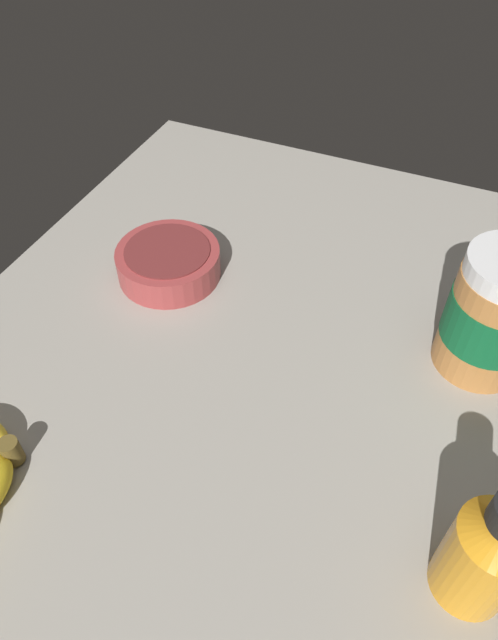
{
  "coord_description": "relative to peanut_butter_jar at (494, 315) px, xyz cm",
  "views": [
    {
      "loc": [
        42.87,
        14.61,
        51.55
      ],
      "look_at": [
        1.73,
        -3.26,
        4.19
      ],
      "focal_mm": 32.13,
      "sensor_mm": 36.0,
      "label": 1
    }
  ],
  "objects": [
    {
      "name": "peanut_butter_jar",
      "position": [
        0.0,
        0.0,
        0.0
      ],
      "size": [
        10.2,
        10.2,
        15.15
      ],
      "color": "#B27238",
      "rests_on": "ground_plane"
    },
    {
      "name": "ground_plane",
      "position": [
        6.55,
        -21.82,
        -8.99
      ],
      "size": [
        85.74,
        77.75,
        3.08
      ],
      "primitive_type": "cube",
      "color": "gray"
    },
    {
      "name": "small_bowl",
      "position": [
        1.03,
        -39.78,
        -5.31
      ],
      "size": [
        13.63,
        13.63,
        4.18
      ],
      "color": "#993838",
      "rests_on": "ground_plane"
    },
    {
      "name": "honey_bottle",
      "position": [
        25.86,
        2.97,
        -1.1
      ],
      "size": [
        6.48,
        6.48,
        14.17
      ],
      "color": "orange",
      "rests_on": "ground_plane"
    }
  ]
}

